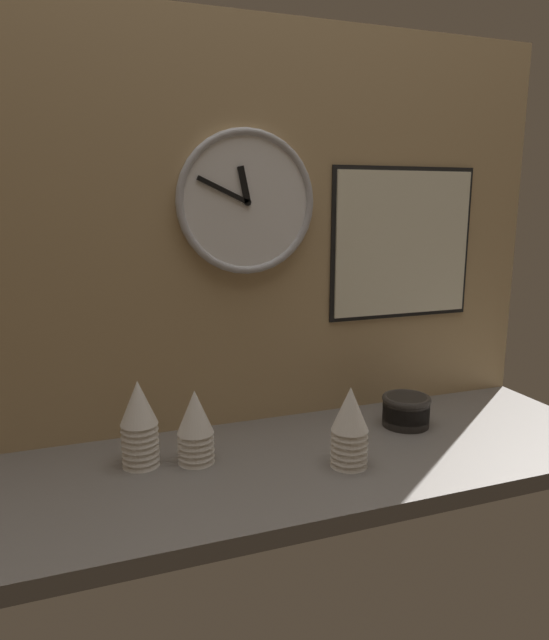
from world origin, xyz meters
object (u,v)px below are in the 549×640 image
object	(u,v)px
cup_stack_center_right	(350,427)
menu_board	(403,244)
bowl_stack_right	(406,410)
wall_clock	(247,202)
cup_stack_left	(139,424)
cup_stack_center_left	(195,427)

from	to	relation	value
cup_stack_center_right	menu_board	xyz separation A→B (cm)	(33.17, 33.39, 38.33)
bowl_stack_right	wall_clock	world-z (taller)	wall_clock
cup_stack_center_right	cup_stack_left	distance (cm)	47.94
bowl_stack_right	menu_board	distance (cm)	47.17
cup_stack_center_right	wall_clock	distance (cm)	61.30
cup_stack_left	wall_clock	bearing A→B (deg)	27.30
cup_stack_center_right	cup_stack_left	size ratio (longest dim) A/B	0.93
cup_stack_center_right	bowl_stack_right	xyz separation A→B (cm)	(25.63, 16.32, -4.99)
cup_stack_center_right	menu_board	distance (cm)	60.70
cup_stack_center_left	wall_clock	world-z (taller)	wall_clock
wall_clock	menu_board	distance (cm)	48.59
bowl_stack_right	menu_board	xyz separation A→B (cm)	(7.54, 17.07, 43.32)
wall_clock	cup_stack_left	bearing A→B (deg)	-152.70
cup_stack_left	wall_clock	distance (cm)	60.44
cup_stack_center_left	bowl_stack_right	world-z (taller)	cup_stack_center_left
bowl_stack_right	cup_stack_center_left	bearing A→B (deg)	-177.57
cup_stack_center_right	menu_board	bearing A→B (deg)	45.19
menu_board	cup_stack_center_left	bearing A→B (deg)	-163.47
cup_stack_center_left	menu_board	distance (cm)	79.01
cup_stack_left	bowl_stack_right	bearing A→B (deg)	-0.14
menu_board	cup_stack_left	bearing A→B (deg)	-167.80
cup_stack_center_left	wall_clock	bearing A→B (deg)	44.95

